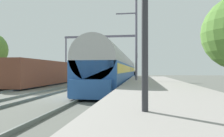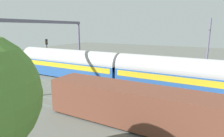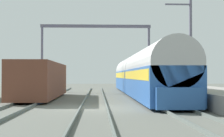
# 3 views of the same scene
# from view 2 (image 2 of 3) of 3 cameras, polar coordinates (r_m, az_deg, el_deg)

# --- Properties ---
(passenger_train) EXTENTS (2.93, 32.85, 3.82)m
(passenger_train) POSITION_cam_2_polar(r_m,az_deg,el_deg) (23.78, 2.19, -0.18)
(passenger_train) COLOR #28569E
(passenger_train) RESTS_ON ground
(freight_car) EXTENTS (2.80, 13.00, 2.70)m
(freight_car) POSITION_cam_2_polar(r_m,az_deg,el_deg) (14.36, 5.59, -10.69)
(freight_car) COLOR brown
(freight_car) RESTS_ON ground
(person_crossing) EXTENTS (0.42, 0.47, 1.73)m
(person_crossing) POSITION_cam_2_polar(r_m,az_deg,el_deg) (30.68, -12.50, 0.54)
(person_crossing) COLOR #303030
(person_crossing) RESTS_ON ground
(railway_signal_far) EXTENTS (0.36, 0.30, 5.16)m
(railway_signal_far) POSITION_cam_2_polar(r_m,az_deg,el_deg) (33.82, -18.74, 5.12)
(railway_signal_far) COLOR #2D2D33
(railway_signal_far) RESTS_ON ground
(catenary_gantry) EXTENTS (12.98, 0.28, 7.86)m
(catenary_gantry) POSITION_cam_2_polar(r_m,az_deg,el_deg) (24.51, -19.05, 8.28)
(catenary_gantry) COLOR slate
(catenary_gantry) RESTS_ON ground
(catenary_pole_east_mid) EXTENTS (1.90, 0.20, 8.00)m
(catenary_pole_east_mid) POSITION_cam_2_polar(r_m,az_deg,el_deg) (23.34, 26.43, 3.76)
(catenary_pole_east_mid) COLOR slate
(catenary_pole_east_mid) RESTS_ON ground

